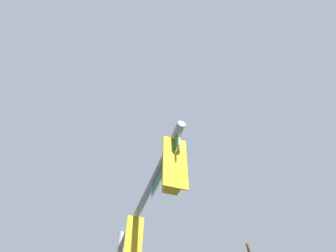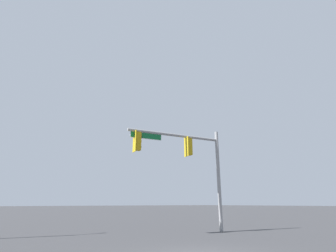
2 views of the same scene
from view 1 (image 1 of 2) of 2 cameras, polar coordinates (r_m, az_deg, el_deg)
The scene contains 0 objects.
Camera 1 is at (2.48, -8.76, 1.79)m, focal length 28.00 mm.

